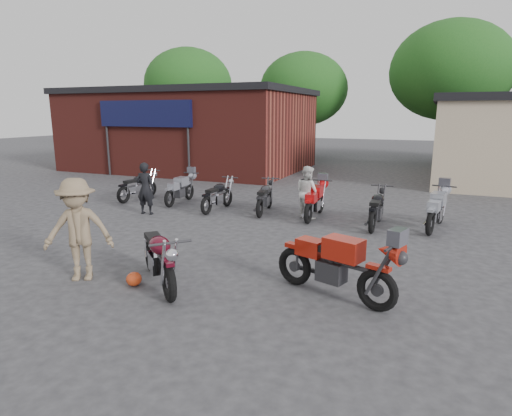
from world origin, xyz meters
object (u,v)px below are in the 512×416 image
at_px(row_bike_0, 138,185).
at_px(row_bike_1, 180,188).
at_px(person_dark, 145,188).
at_px(row_bike_3, 265,196).
at_px(helmet, 134,279).
at_px(person_tan, 78,230).
at_px(person_light, 307,192).
at_px(row_bike_6, 437,208).
at_px(row_bike_2, 218,194).
at_px(sportbike, 336,262).
at_px(vintage_motorcycle, 159,254).
at_px(row_bike_5, 377,206).
at_px(row_bike_4, 315,199).

xyz_separation_m(row_bike_0, row_bike_1, (1.72, 0.06, -0.01)).
height_order(person_dark, row_bike_3, person_dark).
relative_size(helmet, person_dark, 0.18).
distance_m(helmet, person_tan, 1.38).
bearing_deg(person_light, row_bike_6, -138.05).
distance_m(person_light, person_tan, 6.73).
bearing_deg(row_bike_2, sportbike, -134.27).
height_order(row_bike_0, row_bike_2, row_bike_0).
bearing_deg(row_bike_6, helmet, 151.25).
bearing_deg(sportbike, helmet, -146.36).
xyz_separation_m(person_dark, person_tan, (2.14, -4.81, 0.16)).
xyz_separation_m(vintage_motorcycle, row_bike_2, (-1.89, 5.83, -0.07)).
bearing_deg(row_bike_1, row_bike_2, -108.24).
bearing_deg(row_bike_6, sportbike, 173.80).
distance_m(vintage_motorcycle, row_bike_6, 7.58).
xyz_separation_m(row_bike_1, row_bike_5, (6.61, -0.58, 0.03)).
xyz_separation_m(row_bike_2, row_bike_5, (4.92, -0.12, 0.03)).
relative_size(row_bike_0, row_bike_5, 0.96).
distance_m(helmet, row_bike_6, 8.00).
height_order(row_bike_2, row_bike_4, row_bike_4).
distance_m(row_bike_2, row_bike_3, 1.53).
bearing_deg(person_tan, sportbike, -17.16).
distance_m(vintage_motorcycle, row_bike_2, 6.13).
xyz_separation_m(vintage_motorcycle, helmet, (-0.44, -0.17, -0.48)).
distance_m(person_dark, row_bike_5, 6.81).
height_order(helmet, row_bike_3, row_bike_3).
bearing_deg(row_bike_3, row_bike_5, -105.46).
bearing_deg(sportbike, person_dark, 169.34).
relative_size(sportbike, helmet, 7.91).
distance_m(row_bike_1, row_bike_3, 3.20).
xyz_separation_m(vintage_motorcycle, person_light, (1.01, 5.94, 0.17)).
bearing_deg(person_tan, row_bike_1, 77.56).
relative_size(sportbike, person_dark, 1.38).
relative_size(row_bike_2, row_bike_3, 0.99).
bearing_deg(vintage_motorcycle, row_bike_5, 104.72).
relative_size(person_dark, person_tan, 0.83).
bearing_deg(row_bike_0, row_bike_3, -86.42).
bearing_deg(row_bike_3, sportbike, -156.75).
distance_m(person_light, row_bike_3, 1.43).
xyz_separation_m(person_light, row_bike_3, (-1.40, 0.17, -0.24)).
bearing_deg(row_bike_1, row_bike_6, -94.48).
bearing_deg(vintage_motorcycle, person_dark, 171.71).
relative_size(sportbike, row_bike_4, 1.14).
bearing_deg(sportbike, row_bike_5, 108.68).
bearing_deg(person_light, row_bike_0, 36.87).
height_order(vintage_motorcycle, row_bike_5, vintage_motorcycle).
distance_m(row_bike_2, row_bike_5, 4.92).
height_order(sportbike, row_bike_2, sportbike).
height_order(sportbike, person_light, person_light).
height_order(row_bike_3, row_bike_6, row_bike_6).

